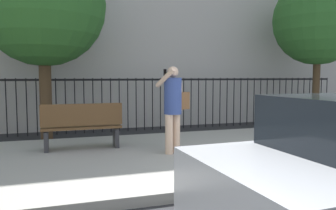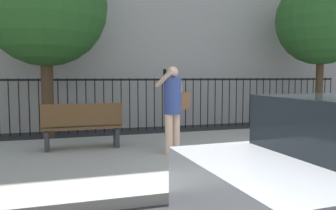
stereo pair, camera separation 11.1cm
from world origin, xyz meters
The scene contains 7 objects.
ground_plane centered at (0.00, 0.00, 0.00)m, with size 60.00×60.00×0.00m, color #28282B.
sidewalk centered at (0.00, 2.20, 0.07)m, with size 28.00×4.40×0.15m, color #9E9B93.
iron_fence centered at (0.00, 5.90, 1.02)m, with size 12.03×0.04×1.60m.
pedestrian_on_phone centered at (-1.24, 2.13, 1.13)m, with size 0.72×0.58×1.69m.
street_bench centered at (-2.92, 3.01, 0.65)m, with size 1.60×0.45×0.95m.
street_tree_near centered at (-3.68, 5.05, 3.44)m, with size 3.11×3.11×5.01m.
street_tree_mid centered at (4.38, 4.64, 3.38)m, with size 2.77×2.77×4.78m.
Camera 1 is at (-3.33, -3.97, 1.65)m, focal length 35.73 mm.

